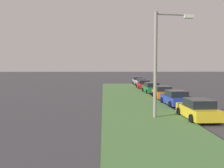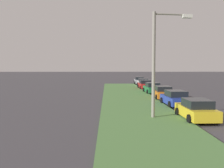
# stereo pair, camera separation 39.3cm
# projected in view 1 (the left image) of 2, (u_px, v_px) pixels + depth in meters

# --- Properties ---
(grass_median) EXTENTS (60.00, 6.00, 0.12)m
(grass_median) POSITION_uv_depth(u_px,v_px,m) (136.00, 107.00, 23.31)
(grass_median) COLOR #517F42
(grass_median) RESTS_ON ground
(parked_car_yellow) EXTENTS (4.33, 2.08, 1.47)m
(parked_car_yellow) POSITION_uv_depth(u_px,v_px,m) (198.00, 110.00, 18.18)
(parked_car_yellow) COLOR gold
(parked_car_yellow) RESTS_ON ground
(parked_car_blue) EXTENTS (4.39, 2.19, 1.47)m
(parked_car_blue) POSITION_uv_depth(u_px,v_px,m) (176.00, 98.00, 24.49)
(parked_car_blue) COLOR #23389E
(parked_car_blue) RESTS_ON ground
(parked_car_orange) EXTENTS (4.37, 2.15, 1.47)m
(parked_car_orange) POSITION_uv_depth(u_px,v_px,m) (163.00, 93.00, 29.73)
(parked_car_orange) COLOR orange
(parked_car_orange) RESTS_ON ground
(parked_car_green) EXTENTS (4.37, 2.16, 1.47)m
(parked_car_green) POSITION_uv_depth(u_px,v_px,m) (151.00, 88.00, 35.77)
(parked_car_green) COLOR #1E6B38
(parked_car_green) RESTS_ON ground
(parked_car_red) EXTENTS (4.31, 2.04, 1.47)m
(parked_car_red) POSITION_uv_depth(u_px,v_px,m) (144.00, 85.00, 42.39)
(parked_car_red) COLOR red
(parked_car_red) RESTS_ON ground
(parked_car_white) EXTENTS (4.37, 2.15, 1.47)m
(parked_car_white) POSITION_uv_depth(u_px,v_px,m) (142.00, 82.00, 47.94)
(parked_car_white) COLOR silver
(parked_car_white) RESTS_ON ground
(parked_car_silver) EXTENTS (4.36, 2.13, 1.47)m
(parked_car_silver) POSITION_uv_depth(u_px,v_px,m) (137.00, 81.00, 53.82)
(parked_car_silver) COLOR #B2B5BA
(parked_car_silver) RESTS_ON ground
(streetlight) EXTENTS (0.65, 2.87, 7.50)m
(streetlight) POSITION_uv_depth(u_px,v_px,m) (160.00, 57.00, 18.32)
(streetlight) COLOR gray
(streetlight) RESTS_ON ground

